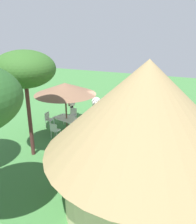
{
  "coord_description": "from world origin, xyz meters",
  "views": [
    {
      "loc": [
        -4.27,
        13.05,
        5.92
      ],
      "look_at": [
        0.88,
        0.58,
        1.0
      ],
      "focal_mm": 37.1,
      "sensor_mm": 36.0,
      "label": 1
    }
  ],
  "objects_px": {
    "patio_chair_near_lawn": "(87,124)",
    "patio_chair_east_end": "(55,130)",
    "striped_lounge_chair": "(142,118)",
    "zebra_toward_hut": "(98,105)",
    "shade_umbrella": "(65,89)",
    "acacia_tree_right_background": "(24,70)",
    "zebra_nearest_camera": "(129,122)",
    "thatched_hut": "(144,134)",
    "guest_behind_table": "(96,121)",
    "zebra_by_umbrella": "(170,118)",
    "standing_watcher": "(168,105)",
    "guest_beside_umbrella": "(72,103)",
    "patio_dining_table": "(67,119)",
    "patio_chair_near_hut": "(73,114)",
    "patio_chair_west_end": "(49,118)"
  },
  "relations": [
    {
      "from": "zebra_by_umbrella",
      "to": "patio_chair_near_hut",
      "type": "bearing_deg",
      "value": -68.19
    },
    {
      "from": "patio_chair_near_hut",
      "to": "zebra_nearest_camera",
      "type": "relative_size",
      "value": 0.41
    },
    {
      "from": "shade_umbrella",
      "to": "guest_beside_umbrella",
      "type": "distance_m",
      "value": 2.65
    },
    {
      "from": "patio_chair_near_hut",
      "to": "patio_dining_table",
      "type": "bearing_deg",
      "value": 90.0
    },
    {
      "from": "thatched_hut",
      "to": "patio_chair_east_end",
      "type": "distance_m",
      "value": 7.02
    },
    {
      "from": "standing_watcher",
      "to": "zebra_by_umbrella",
      "type": "distance_m",
      "value": 2.34
    },
    {
      "from": "thatched_hut",
      "to": "guest_behind_table",
      "type": "distance_m",
      "value": 5.98
    },
    {
      "from": "patio_chair_near_lawn",
      "to": "patio_chair_east_end",
      "type": "relative_size",
      "value": 1.0
    },
    {
      "from": "thatched_hut",
      "to": "patio_chair_near_lawn",
      "type": "bearing_deg",
      "value": -48.68
    },
    {
      "from": "shade_umbrella",
      "to": "acacia_tree_right_background",
      "type": "relative_size",
      "value": 0.72
    },
    {
      "from": "acacia_tree_right_background",
      "to": "patio_chair_near_hut",
      "type": "bearing_deg",
      "value": -87.41
    },
    {
      "from": "shade_umbrella",
      "to": "striped_lounge_chair",
      "type": "bearing_deg",
      "value": -142.84
    },
    {
      "from": "striped_lounge_chair",
      "to": "shade_umbrella",
      "type": "bearing_deg",
      "value": -164.57
    },
    {
      "from": "guest_behind_table",
      "to": "guest_beside_umbrella",
      "type": "bearing_deg",
      "value": -143.21
    },
    {
      "from": "patio_chair_west_end",
      "to": "striped_lounge_chair",
      "type": "relative_size",
      "value": 0.94
    },
    {
      "from": "thatched_hut",
      "to": "patio_chair_near_lawn",
      "type": "relative_size",
      "value": 6.97
    },
    {
      "from": "zebra_nearest_camera",
      "to": "acacia_tree_right_background",
      "type": "bearing_deg",
      "value": -67.76
    },
    {
      "from": "guest_beside_umbrella",
      "to": "striped_lounge_chair",
      "type": "relative_size",
      "value": 1.74
    },
    {
      "from": "guest_behind_table",
      "to": "standing_watcher",
      "type": "relative_size",
      "value": 0.95
    },
    {
      "from": "guest_beside_umbrella",
      "to": "acacia_tree_right_background",
      "type": "height_order",
      "value": "acacia_tree_right_background"
    },
    {
      "from": "patio_chair_east_end",
      "to": "acacia_tree_right_background",
      "type": "distance_m",
      "value": 4.17
    },
    {
      "from": "zebra_nearest_camera",
      "to": "patio_dining_table",
      "type": "bearing_deg",
      "value": -106.55
    },
    {
      "from": "patio_chair_near_lawn",
      "to": "acacia_tree_right_background",
      "type": "relative_size",
      "value": 0.18
    },
    {
      "from": "zebra_by_umbrella",
      "to": "zebra_toward_hut",
      "type": "relative_size",
      "value": 1.21
    },
    {
      "from": "shade_umbrella",
      "to": "zebra_by_umbrella",
      "type": "distance_m",
      "value": 6.33
    },
    {
      "from": "patio_chair_west_end",
      "to": "guest_behind_table",
      "type": "xyz_separation_m",
      "value": [
        -3.43,
        0.34,
        0.47
      ]
    },
    {
      "from": "patio_dining_table",
      "to": "patio_chair_near_lawn",
      "type": "relative_size",
      "value": 1.97
    },
    {
      "from": "zebra_toward_hut",
      "to": "acacia_tree_right_background",
      "type": "xyz_separation_m",
      "value": [
        1.16,
        5.55,
        3.2
      ]
    },
    {
      "from": "standing_watcher",
      "to": "patio_chair_near_lawn",
      "type": "bearing_deg",
      "value": 84.92
    },
    {
      "from": "guest_behind_table",
      "to": "striped_lounge_chair",
      "type": "height_order",
      "value": "guest_behind_table"
    },
    {
      "from": "patio_chair_near_lawn",
      "to": "standing_watcher",
      "type": "xyz_separation_m",
      "value": [
        -4.16,
        -3.98,
        0.52
      ]
    },
    {
      "from": "thatched_hut",
      "to": "patio_chair_near_hut",
      "type": "height_order",
      "value": "thatched_hut"
    },
    {
      "from": "zebra_nearest_camera",
      "to": "zebra_by_umbrella",
      "type": "height_order",
      "value": "zebra_nearest_camera"
    },
    {
      "from": "zebra_toward_hut",
      "to": "guest_behind_table",
      "type": "bearing_deg",
      "value": 81.06
    },
    {
      "from": "patio_chair_near_hut",
      "to": "standing_watcher",
      "type": "height_order",
      "value": "standing_watcher"
    },
    {
      "from": "zebra_by_umbrella",
      "to": "standing_watcher",
      "type": "bearing_deg",
      "value": -152.86
    },
    {
      "from": "patio_chair_near_hut",
      "to": "guest_behind_table",
      "type": "xyz_separation_m",
      "value": [
        -2.36,
        1.63,
        0.47
      ]
    },
    {
      "from": "patio_chair_west_end",
      "to": "zebra_toward_hut",
      "type": "distance_m",
      "value": 3.36
    },
    {
      "from": "patio_chair_near_lawn",
      "to": "patio_chair_west_end",
      "type": "bearing_deg",
      "value": 88.15
    },
    {
      "from": "zebra_nearest_camera",
      "to": "shade_umbrella",
      "type": "bearing_deg",
      "value": -106.55
    },
    {
      "from": "striped_lounge_chair",
      "to": "zebra_toward_hut",
      "type": "relative_size",
      "value": 0.51
    },
    {
      "from": "patio_chair_near_lawn",
      "to": "guest_behind_table",
      "type": "relative_size",
      "value": 0.55
    },
    {
      "from": "patio_chair_near_lawn",
      "to": "patio_chair_east_end",
      "type": "bearing_deg",
      "value": 132.82
    },
    {
      "from": "thatched_hut",
      "to": "standing_watcher",
      "type": "xyz_separation_m",
      "value": [
        0.15,
        -8.87,
        -1.77
      ]
    },
    {
      "from": "zebra_toward_hut",
      "to": "acacia_tree_right_background",
      "type": "relative_size",
      "value": 0.37
    },
    {
      "from": "patio_chair_west_end",
      "to": "zebra_nearest_camera",
      "type": "xyz_separation_m",
      "value": [
        -5.17,
        -0.19,
        0.51
      ]
    },
    {
      "from": "shade_umbrella",
      "to": "zebra_toward_hut",
      "type": "xyz_separation_m",
      "value": [
        -1.11,
        -2.28,
        -1.58
      ]
    },
    {
      "from": "guest_behind_table",
      "to": "striped_lounge_chair",
      "type": "relative_size",
      "value": 1.71
    },
    {
      "from": "striped_lounge_chair",
      "to": "zebra_toward_hut",
      "type": "bearing_deg",
      "value": 173.14
    },
    {
      "from": "zebra_toward_hut",
      "to": "acacia_tree_right_background",
      "type": "distance_m",
      "value": 6.51
    }
  ]
}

